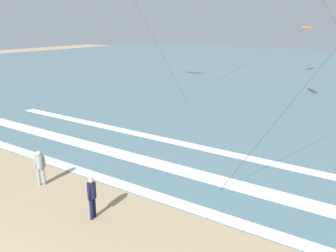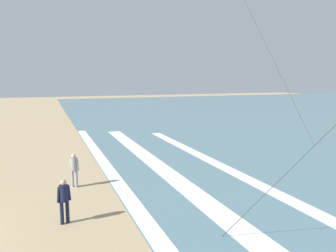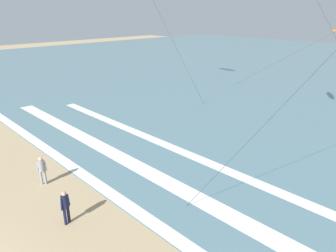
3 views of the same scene
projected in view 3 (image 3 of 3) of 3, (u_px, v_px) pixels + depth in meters
wave_foam_shoreline at (104, 189)px, 16.22m from camera, size 38.64×0.68×0.01m
wave_foam_mid_break at (154, 175)px, 17.53m from camera, size 37.22×1.09×0.01m
wave_foam_outer_break at (221, 168)px, 18.29m from camera, size 37.07×0.79×0.01m
surfer_left_near at (65, 205)px, 13.28m from camera, size 0.32×0.51×1.60m
surfer_mid_group at (42, 168)px, 16.33m from camera, size 0.35×0.48×1.60m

